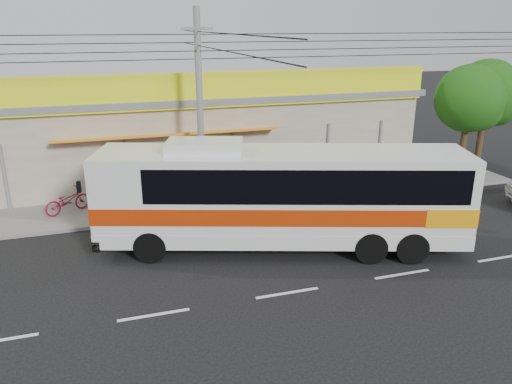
# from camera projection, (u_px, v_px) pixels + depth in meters

# --- Properties ---
(ground) EXTENTS (120.00, 120.00, 0.00)m
(ground) POSITION_uv_depth(u_px,v_px,m) (262.00, 258.00, 17.36)
(ground) COLOR black
(ground) RESTS_ON ground
(sidewalk) EXTENTS (30.00, 3.20, 0.15)m
(sidewalk) POSITION_uv_depth(u_px,v_px,m) (221.00, 201.00, 22.75)
(sidewalk) COLOR slate
(sidewalk) RESTS_ON ground
(lane_markings) EXTENTS (50.00, 0.12, 0.01)m
(lane_markings) POSITION_uv_depth(u_px,v_px,m) (287.00, 293.00, 15.10)
(lane_markings) COLOR silver
(lane_markings) RESTS_ON ground
(storefront_building) EXTENTS (22.60, 9.20, 5.70)m
(storefront_building) POSITION_uv_depth(u_px,v_px,m) (196.00, 129.00, 27.04)
(storefront_building) COLOR gray
(storefront_building) RESTS_ON ground
(coach_bus) EXTENTS (13.08, 6.56, 3.97)m
(coach_bus) POSITION_uv_depth(u_px,v_px,m) (287.00, 192.00, 17.54)
(coach_bus) COLOR silver
(coach_bus) RESTS_ON ground
(motorbike_red) EXTENTS (2.06, 1.57, 1.04)m
(motorbike_red) POSITION_uv_depth(u_px,v_px,m) (67.00, 201.00, 20.98)
(motorbike_red) COLOR maroon
(motorbike_red) RESTS_ON sidewalk
(utility_pole) EXTENTS (34.00, 14.00, 8.40)m
(utility_pole) POSITION_uv_depth(u_px,v_px,m) (198.00, 45.00, 19.75)
(utility_pole) COLOR #626260
(utility_pole) RESTS_ON ground
(tree_near) EXTENTS (3.51, 3.51, 5.82)m
(tree_near) POSITION_uv_depth(u_px,v_px,m) (472.00, 101.00, 25.87)
(tree_near) COLOR #332214
(tree_near) RESTS_ON ground
(tree_far) EXTENTS (3.63, 3.63, 6.01)m
(tree_far) POSITION_uv_depth(u_px,v_px,m) (489.00, 96.00, 26.81)
(tree_far) COLOR #332214
(tree_far) RESTS_ON ground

